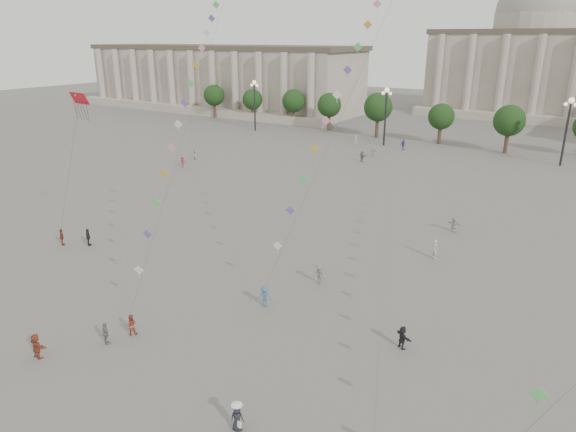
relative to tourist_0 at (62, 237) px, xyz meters
The scene contains 26 objects.
ground 23.37m from the tourist_0, 17.17° to the right, with size 360.00×360.00×0.00m, color #595553.
hall_west 101.99m from the tourist_0, 121.20° to the left, with size 84.00×26.22×17.20m.
hall_central 125.07m from the tourist_0, 79.66° to the left, with size 48.30×34.30×35.50m.
tree_row 74.67m from the tourist_0, 72.57° to the left, with size 137.12×5.12×8.00m.
lamp_post_far_west 67.37m from the tourist_0, 109.77° to the left, with size 2.00×0.90×10.65m.
lamp_post_mid_west 63.86m from the tourist_0, 83.39° to the left, with size 2.00×0.90×10.65m.
lamp_post_mid_east 73.60m from the tourist_0, 59.40° to the left, with size 2.00×0.90×10.65m.
person_crowd_0 62.25m from the tourist_0, 79.01° to the left, with size 1.10×0.46×1.87m, color navy.
person_crowd_1 38.12m from the tourist_0, 112.63° to the left, with size 0.72×0.56×1.48m, color #B1B1AD.
person_crowd_2 32.41m from the tourist_0, 112.68° to the left, with size 1.08×0.62×1.67m, color maroon.
person_crowd_3 34.53m from the tourist_0, ahead, with size 1.47×0.47×1.59m, color #222228.
person_crowd_4 53.96m from the tourist_0, 79.86° to the left, with size 1.54×0.49×1.66m, color #BABBB6.
person_crowd_6 26.14m from the tourist_0, 13.98° to the left, with size 1.12×0.65×1.74m, color slate.
person_crowd_7 39.73m from the tourist_0, 37.96° to the left, with size 1.52×0.48×1.64m, color #B7B8B3.
person_crowd_10 61.16m from the tourist_0, 87.64° to the left, with size 0.61×0.40×1.68m, color silver.
person_crowd_12 49.51m from the tourist_0, 78.83° to the left, with size 1.67×0.53×1.80m, color slate.
person_crowd_13 35.88m from the tourist_0, 27.59° to the left, with size 0.68×0.44×1.85m, color #BAB9B6.
tourist_0 is the anchor object (origin of this frame).
tourist_1 2.61m from the tourist_0, 31.01° to the left, with size 1.00×0.42×1.71m, color black.
tourist_2 19.74m from the tourist_0, 38.97° to the right, with size 1.58×0.50×1.70m, color brown.
tourist_3 19.91m from the tourist_0, 26.91° to the right, with size 0.93×0.39×1.59m, color slate.
kite_flyer_0 19.70m from the tourist_0, 21.86° to the right, with size 0.74×0.58×1.52m, color #983B29.
kite_flyer_1 23.78m from the tourist_0, ahead, with size 1.10×0.63×1.70m, color #395981.
hat_person 31.84m from the tourist_0, 19.40° to the right, with size 0.82×0.65×1.69m.
dragon_kite 13.69m from the tourist_0, ahead, with size 3.53×0.69×13.78m.
kite_train_west 28.02m from the tourist_0, 70.51° to the left, with size 23.19×46.12×64.62m.
Camera 1 is at (21.58, -20.42, 19.40)m, focal length 32.00 mm.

